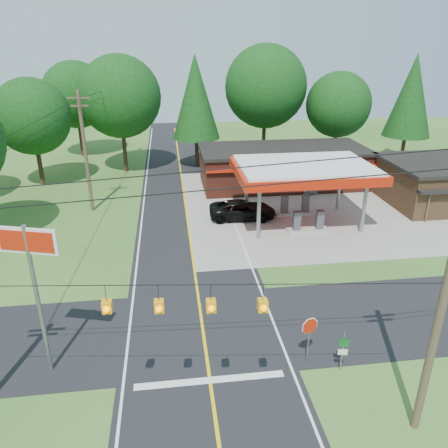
{
  "coord_description": "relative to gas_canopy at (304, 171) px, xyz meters",
  "views": [
    {
      "loc": [
        -1.31,
        -18.26,
        13.62
      ],
      "look_at": [
        2.0,
        7.0,
        2.8
      ],
      "focal_mm": 35.0,
      "sensor_mm": 36.0,
      "label": 1
    }
  ],
  "objects": [
    {
      "name": "ground",
      "position": [
        -9.0,
        -13.0,
        -4.27
      ],
      "size": [
        120.0,
        120.0,
        0.0
      ],
      "primitive_type": "plane",
      "color": "#306222",
      "rests_on": "ground"
    },
    {
      "name": "main_highway",
      "position": [
        -9.0,
        -13.0,
        -4.26
      ],
      "size": [
        8.0,
        120.0,
        0.02
      ],
      "primitive_type": "cube",
      "color": "black",
      "rests_on": "ground"
    },
    {
      "name": "cross_road",
      "position": [
        -9.0,
        -13.0,
        -4.25
      ],
      "size": [
        70.0,
        7.0,
        0.02
      ],
      "primitive_type": "cube",
      "color": "black",
      "rests_on": "ground"
    },
    {
      "name": "lane_center_yellow",
      "position": [
        -9.0,
        -13.0,
        -4.24
      ],
      "size": [
        0.15,
        110.0,
        0.0
      ],
      "primitive_type": "cube",
      "color": "yellow",
      "rests_on": "main_highway"
    },
    {
      "name": "gas_canopy",
      "position": [
        0.0,
        0.0,
        0.0
      ],
      "size": [
        10.6,
        7.4,
        4.88
      ],
      "color": "gray",
      "rests_on": "ground"
    },
    {
      "name": "convenience_store",
      "position": [
        1.0,
        9.98,
        -2.35
      ],
      "size": [
        16.4,
        7.55,
        3.8
      ],
      "color": "maroon",
      "rests_on": "ground"
    },
    {
      "name": "utility_pole_near_right",
      "position": [
        -1.5,
        -20.0,
        1.69
      ],
      "size": [
        1.8,
        0.3,
        11.5
      ],
      "color": "#473828",
      "rests_on": "ground"
    },
    {
      "name": "utility_pole_far_left",
      "position": [
        -17.0,
        5.0,
        0.93
      ],
      "size": [
        1.8,
        0.3,
        10.0
      ],
      "color": "#473828",
      "rests_on": "ground"
    },
    {
      "name": "utility_pole_north",
      "position": [
        -15.5,
        22.0,
        0.48
      ],
      "size": [
        0.3,
        0.3,
        9.5
      ],
      "color": "#473828",
      "rests_on": "ground"
    },
    {
      "name": "overhead_beacons",
      "position": [
        -10.0,
        -19.0,
        1.95
      ],
      "size": [
        17.04,
        2.04,
        1.03
      ],
      "color": "black",
      "rests_on": "ground"
    },
    {
      "name": "treeline_backdrop",
      "position": [
        -8.18,
        11.01,
        3.22
      ],
      "size": [
        70.27,
        51.59,
        13.3
      ],
      "color": "#332316",
      "rests_on": "ground"
    },
    {
      "name": "suv_car",
      "position": [
        -4.5,
        1.5,
        -3.51
      ],
      "size": [
        5.75,
        5.75,
        1.5
      ],
      "primitive_type": "imported",
      "rotation": [
        0.0,
        0.0,
        1.51
      ],
      "color": "black",
      "rests_on": "ground"
    },
    {
      "name": "sedan_car",
      "position": [
        3.0,
        8.0,
        -3.66
      ],
      "size": [
        3.81,
        3.81,
        1.22
      ],
      "primitive_type": "imported",
      "rotation": [
        0.0,
        0.0,
        -0.07
      ],
      "color": "silver",
      "rests_on": "ground"
    },
    {
      "name": "big_stop_sign",
      "position": [
        -15.96,
        -15.01,
        0.98
      ],
      "size": [
        2.52,
        0.83,
        7.03
      ],
      "color": "gray",
      "rests_on": "ground"
    },
    {
      "name": "octagonal_stop_sign",
      "position": [
        -4.5,
        -16.01,
        -2.46
      ],
      "size": [
        0.82,
        0.29,
        2.43
      ],
      "color": "gray",
      "rests_on": "ground"
    },
    {
      "name": "route_sign_post",
      "position": [
        -3.2,
        -16.77,
        -3.05
      ],
      "size": [
        0.42,
        0.12,
        2.06
      ],
      "color": "gray",
      "rests_on": "ground"
    }
  ]
}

